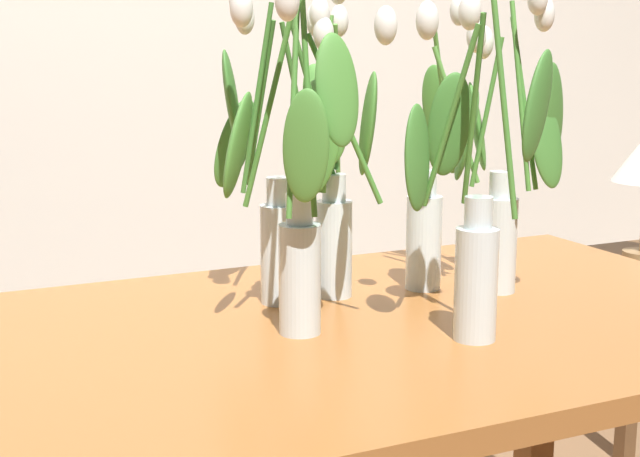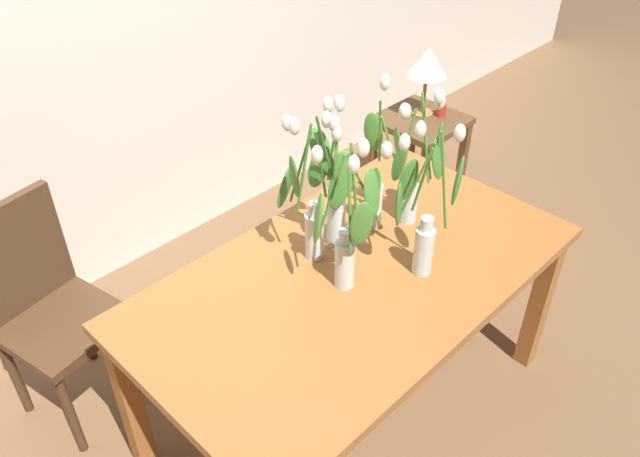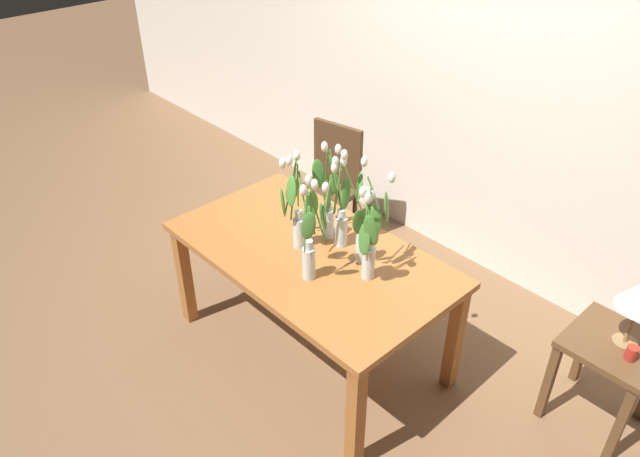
# 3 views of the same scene
# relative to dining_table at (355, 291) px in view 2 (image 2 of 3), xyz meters

# --- Properties ---
(ground_plane) EXTENTS (18.00, 18.00, 0.00)m
(ground_plane) POSITION_rel_dining_table_xyz_m (0.00, 0.00, -0.65)
(ground_plane) COLOR brown
(room_wall_rear) EXTENTS (9.00, 0.10, 2.70)m
(room_wall_rear) POSITION_rel_dining_table_xyz_m (0.00, 1.52, 0.70)
(room_wall_rear) COLOR silver
(room_wall_rear) RESTS_ON ground
(dining_table) EXTENTS (1.60, 0.90, 0.74)m
(dining_table) POSITION_rel_dining_table_xyz_m (0.00, 0.00, 0.00)
(dining_table) COLOR #A3602D
(dining_table) RESTS_ON ground
(tulip_vase_0) EXTENTS (0.16, 0.26, 0.54)m
(tulip_vase_0) POSITION_rel_dining_table_xyz_m (0.07, 0.16, 0.30)
(tulip_vase_0) COLOR silver
(tulip_vase_0) RESTS_ON dining_table
(tulip_vase_1) EXTENTS (0.28, 0.20, 0.58)m
(tulip_vase_1) POSITION_rel_dining_table_xyz_m (-0.07, -0.03, 0.33)
(tulip_vase_1) COLOR silver
(tulip_vase_1) RESTS_ON dining_table
(tulip_vase_2) EXTENTS (0.25, 0.15, 0.59)m
(tulip_vase_2) POSITION_rel_dining_table_xyz_m (-0.03, 0.19, 0.32)
(tulip_vase_2) COLOR silver
(tulip_vase_2) RESTS_ON dining_table
(tulip_vase_3) EXTENTS (0.22, 0.16, 0.57)m
(tulip_vase_3) POSITION_rel_dining_table_xyz_m (0.37, 0.04, 0.30)
(tulip_vase_3) COLOR silver
(tulip_vase_3) RESTS_ON dining_table
(tulip_vase_4) EXTENTS (0.22, 0.21, 0.58)m
(tulip_vase_4) POSITION_rel_dining_table_xyz_m (0.16, -0.14, 0.31)
(tulip_vase_4) COLOR silver
(tulip_vase_4) RESTS_ON dining_table
(tulip_vase_5) EXTENTS (0.17, 0.19, 0.56)m
(tulip_vase_5) POSITION_rel_dining_table_xyz_m (0.28, 0.15, 0.27)
(tulip_vase_5) COLOR silver
(tulip_vase_5) RESTS_ON dining_table
(dining_chair) EXTENTS (0.47, 0.47, 0.93)m
(dining_chair) POSITION_rel_dining_table_xyz_m (-0.77, 0.89, -0.12)
(dining_chair) COLOR #4C331E
(dining_chair) RESTS_ON ground
(side_table) EXTENTS (0.44, 0.44, 0.55)m
(side_table) POSITION_rel_dining_table_xyz_m (1.41, 0.76, -0.22)
(side_table) COLOR brown
(side_table) RESTS_ON ground
(table_lamp) EXTENTS (0.22, 0.22, 0.40)m
(table_lamp) POSITION_rel_dining_table_xyz_m (1.44, 0.78, 0.21)
(table_lamp) COLOR olive
(table_lamp) RESTS_ON side_table
(pillar_candle) EXTENTS (0.06, 0.06, 0.07)m
(pillar_candle) POSITION_rel_dining_table_xyz_m (1.51, 0.70, -0.06)
(pillar_candle) COLOR #B72D23
(pillar_candle) RESTS_ON side_table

